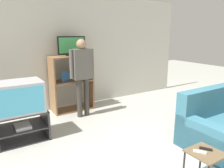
{
  "coord_description": "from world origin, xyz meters",
  "views": [
    {
      "loc": [
        -1.89,
        -0.91,
        1.76
      ],
      "look_at": [
        0.02,
        2.17,
        0.9
      ],
      "focal_mm": 35.0,
      "sensor_mm": 36.0,
      "label": 1
    }
  ],
  "objects": [
    {
      "name": "remote_control_white",
      "position": [
        0.17,
        0.48,
        0.42
      ],
      "size": [
        0.11,
        0.14,
        0.02
      ],
      "primitive_type": "cube",
      "rotation": [
        0.0,
        0.0,
        0.58
      ],
      "color": "silver",
      "rests_on": "snack_table"
    },
    {
      "name": "tv_stand",
      "position": [
        -1.39,
        2.75,
        0.24
      ],
      "size": [
        0.79,
        0.58,
        0.5
      ],
      "color": "#38383D",
      "rests_on": "ground_plane"
    },
    {
      "name": "snack_table",
      "position": [
        0.23,
        0.45,
        0.34
      ],
      "size": [
        0.37,
        0.37,
        0.41
      ],
      "color": "brown",
      "rests_on": "ground_plane"
    },
    {
      "name": "remote_control_black",
      "position": [
        0.28,
        0.49,
        0.42
      ],
      "size": [
        0.11,
        0.14,
        0.02
      ],
      "primitive_type": "cube",
      "rotation": [
        0.0,
        0.0,
        0.58
      ],
      "color": "black",
      "rests_on": "snack_table"
    },
    {
      "name": "media_shelf",
      "position": [
        -0.12,
        3.67,
        0.64
      ],
      "size": [
        0.92,
        0.45,
        1.25
      ],
      "color": "#8E6642",
      "rests_on": "ground_plane"
    },
    {
      "name": "wall_back",
      "position": [
        0.0,
        3.97,
        1.3
      ],
      "size": [
        6.4,
        0.06,
        2.6
      ],
      "color": "beige",
      "rests_on": "ground_plane"
    },
    {
      "name": "person_standing_adult",
      "position": [
        -0.08,
        3.18,
        0.99
      ],
      "size": [
        0.53,
        0.2,
        1.63
      ],
      "color": "#3D3833",
      "rests_on": "ground_plane"
    },
    {
      "name": "television_main",
      "position": [
        -1.4,
        2.75,
        0.75
      ],
      "size": [
        0.75,
        0.56,
        0.5
      ],
      "color": "#B2B2B7",
      "rests_on": "tv_stand"
    },
    {
      "name": "television_flat",
      "position": [
        -0.08,
        3.68,
        1.45
      ],
      "size": [
        0.63,
        0.2,
        0.43
      ],
      "color": "black",
      "rests_on": "media_shelf"
    }
  ]
}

